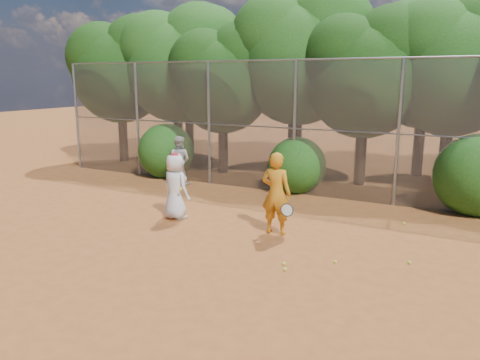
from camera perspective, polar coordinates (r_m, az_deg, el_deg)
The scene contains 22 objects.
ground at distance 8.95m, azimuth -1.83°, elevation -10.64°, with size 80.00×80.00×0.00m, color brown.
fence_back at distance 13.88m, azimuth 10.06°, elevation 6.24°, with size 20.05×0.09×4.03m.
tree_0 at distance 20.34m, azimuth -14.30°, elevation 13.28°, with size 4.38×3.81×6.00m.
tree_1 at distance 19.19m, azimuth -7.54°, elevation 14.31°, with size 4.64×4.03×6.35m.
tree_2 at distance 17.24m, azimuth -1.93°, elevation 12.70°, with size 3.99×3.47×5.47m.
tree_3 at distance 17.11m, azimuth 7.40°, elevation 15.33°, with size 4.89×4.26×6.70m.
tree_4 at distance 15.79m, azimuth 15.25°, elevation 12.94°, with size 4.19×3.64×5.73m.
tree_5 at distance 16.23m, azimuth 24.84°, elevation 13.25°, with size 4.51×3.92×6.17m.
tree_9 at distance 21.65m, azimuth -6.17°, elevation 14.58°, with size 4.83×4.20×6.62m.
tree_10 at distance 19.53m, azimuth 6.93°, elevation 15.65°, with size 5.15×4.48×7.06m.
tree_11 at distance 17.92m, azimuth 21.93°, elevation 13.68°, with size 4.64×4.03×6.35m.
bush_0 at distance 17.00m, azimuth -9.00°, elevation 3.81°, with size 2.00×2.00×2.00m, color #194912.
bush_1 at distance 14.61m, azimuth 6.96°, elevation 2.08°, with size 1.80×1.80×1.80m, color #194912.
bush_2 at distance 13.66m, azimuth 26.96°, elevation 0.93°, with size 2.20×2.20×2.20m, color #194912.
player_yellow at distance 10.57m, azimuth 4.43°, elevation -1.64°, with size 0.88×0.61×1.88m.
player_teen at distance 11.79m, azimuth -7.88°, elevation -0.76°, with size 0.91×0.71×1.68m.
player_white at distance 15.62m, azimuth -7.47°, elevation 2.40°, with size 0.91×0.82×1.62m.
ball_0 at distance 9.31m, azimuth 11.53°, elevation -9.73°, with size 0.07×0.07×0.07m, color #D5EB2A.
ball_1 at distance 9.66m, azimuth 19.96°, elevation -9.43°, with size 0.07×0.07×0.07m, color #D5EB2A.
ball_2 at distance 8.83m, azimuth 5.52°, elevation -10.79°, with size 0.07×0.07×0.07m, color #D5EB2A.
ball_3 at distance 9.08m, azimuth 5.37°, elevation -10.12°, with size 0.07×0.07×0.07m, color #D5EB2A.
ball_4 at distance 12.07m, azimuth 19.36°, elevation -5.01°, with size 0.07×0.07×0.07m, color #D5EB2A.
Camera 1 is at (4.08, -7.15, 3.51)m, focal length 35.00 mm.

